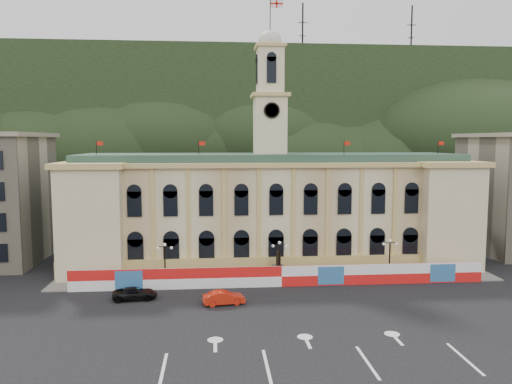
{
  "coord_description": "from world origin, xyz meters",
  "views": [
    {
      "loc": [
        -7.99,
        -42.95,
        17.47
      ],
      "look_at": [
        -2.82,
        18.0,
        11.15
      ],
      "focal_mm": 35.0,
      "sensor_mm": 36.0,
      "label": 1
    }
  ],
  "objects": [
    {
      "name": "ground",
      "position": [
        0.0,
        0.0,
        0.0
      ],
      "size": [
        260.0,
        260.0,
        0.0
      ],
      "primitive_type": "plane",
      "color": "black",
      "rests_on": "ground"
    },
    {
      "name": "lane_markings",
      "position": [
        0.0,
        -5.0,
        0.0
      ],
      "size": [
        26.0,
        10.0,
        0.02
      ],
      "primitive_type": null,
      "color": "white",
      "rests_on": "ground"
    },
    {
      "name": "hill_ridge",
      "position": [
        0.03,
        121.99,
        19.48
      ],
      "size": [
        230.0,
        80.0,
        64.0
      ],
      "color": "black",
      "rests_on": "ground"
    },
    {
      "name": "city_hall",
      "position": [
        0.0,
        27.63,
        7.85
      ],
      "size": [
        56.2,
        17.6,
        37.1
      ],
      "color": "beige",
      "rests_on": "ground"
    },
    {
      "name": "hoarding_fence",
      "position": [
        0.06,
        15.07,
        1.25
      ],
      "size": [
        50.0,
        0.44,
        2.5
      ],
      "color": "red",
      "rests_on": "ground"
    },
    {
      "name": "pavement",
      "position": [
        0.0,
        17.75,
        0.08
      ],
      "size": [
        56.0,
        5.5,
        0.16
      ],
      "primitive_type": "cube",
      "color": "slate",
      "rests_on": "ground"
    },
    {
      "name": "statue",
      "position": [
        0.0,
        18.0,
        1.19
      ],
      "size": [
        1.4,
        1.4,
        3.72
      ],
      "color": "#595651",
      "rests_on": "ground"
    },
    {
      "name": "lamp_left",
      "position": [
        -14.0,
        17.0,
        3.07
      ],
      "size": [
        1.96,
        0.44,
        5.15
      ],
      "color": "black",
      "rests_on": "ground"
    },
    {
      "name": "lamp_center",
      "position": [
        0.0,
        17.0,
        3.07
      ],
      "size": [
        1.96,
        0.44,
        5.15
      ],
      "color": "black",
      "rests_on": "ground"
    },
    {
      "name": "lamp_right",
      "position": [
        14.0,
        17.0,
        3.07
      ],
      "size": [
        1.96,
        0.44,
        5.15
      ],
      "color": "black",
      "rests_on": "ground"
    },
    {
      "name": "red_sedan",
      "position": [
        -7.04,
        9.0,
        0.74
      ],
      "size": [
        2.96,
        4.96,
        1.47
      ],
      "primitive_type": "imported",
      "rotation": [
        0.0,
        0.0,
        1.73
      ],
      "color": "red",
      "rests_on": "ground"
    },
    {
      "name": "black_suv",
      "position": [
        -16.79,
        11.52,
        0.67
      ],
      "size": [
        3.25,
        5.31,
        1.35
      ],
      "primitive_type": "imported",
      "rotation": [
        0.0,
        0.0,
        1.68
      ],
      "color": "black",
      "rests_on": "ground"
    }
  ]
}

